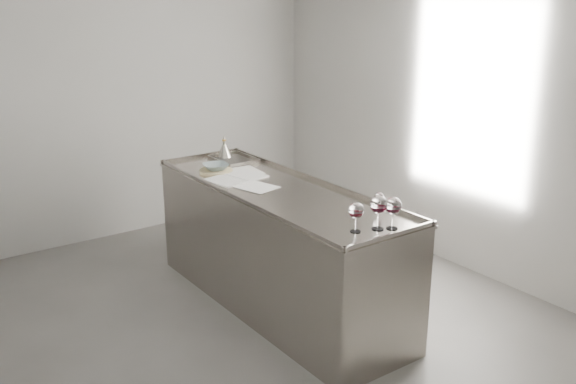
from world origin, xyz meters
TOP-DOWN VIEW (x-y plane):
  - room_shell at (0.00, 0.00)m, footprint 4.54×5.04m
  - counter at (0.50, 0.30)m, footprint 0.77×2.42m
  - wine_glass_left at (0.39, -0.69)m, footprint 0.10×0.10m
  - wine_glass_middle at (0.54, -0.73)m, footprint 0.11×0.11m
  - wine_glass_right at (0.61, -0.78)m, footprint 0.10×0.10m
  - wine_glass_small at (0.78, -0.49)m, footprint 0.06×0.06m
  - notebook at (0.40, 0.73)m, footprint 0.48×0.38m
  - loose_paper_top at (0.58, 0.87)m, footprint 0.23×0.31m
  - loose_paper_under at (0.40, 0.46)m, footprint 0.31×0.38m
  - trivet at (0.37, 0.99)m, footprint 0.31×0.31m
  - ceramic_bowl at (0.37, 0.99)m, footprint 0.24×0.24m
  - wine_funnel at (0.68, 1.38)m, footprint 0.14×0.14m

SIDE VIEW (x-z plane):
  - counter at x=0.50m, z-range -0.01..0.96m
  - loose_paper_top at x=0.58m, z-range 0.94..0.94m
  - loose_paper_under at x=0.40m, z-range 0.94..0.95m
  - notebook at x=0.40m, z-range 0.94..0.96m
  - trivet at x=0.37m, z-range 0.94..0.96m
  - ceramic_bowl at x=0.37m, z-range 0.96..1.01m
  - wine_funnel at x=0.68m, z-range 0.90..1.10m
  - wine_glass_small at x=0.78m, z-range 0.97..1.10m
  - wine_glass_left at x=0.39m, z-range 0.98..1.17m
  - wine_glass_right at x=0.61m, z-range 0.98..1.19m
  - wine_glass_middle at x=0.54m, z-range 0.99..1.20m
  - room_shell at x=0.00m, z-range -0.02..2.82m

